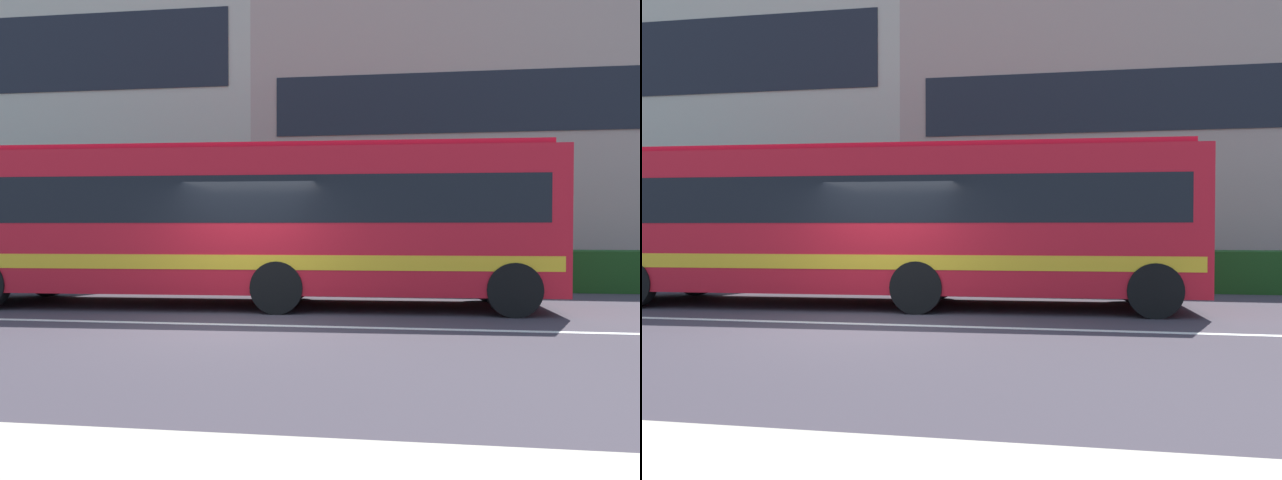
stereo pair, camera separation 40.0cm
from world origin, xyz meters
TOP-DOWN VIEW (x-y plane):
  - ground_plane at (0.00, 0.00)m, footprint 160.00×160.00m
  - lane_centre_line at (0.00, 0.00)m, footprint 60.00×0.16m
  - hedge_row_far at (3.67, 6.22)m, footprint 15.23×1.10m
  - apartment_block_left at (-11.69, 15.48)m, footprint 19.14×11.61m
  - apartment_block_right at (9.12, 15.48)m, footprint 22.49×11.61m
  - transit_bus at (-0.27, 2.44)m, footprint 12.37×3.01m

SIDE VIEW (x-z plane):
  - ground_plane at x=0.00m, z-range 0.00..0.00m
  - lane_centre_line at x=0.00m, z-range 0.00..0.01m
  - hedge_row_far at x=3.67m, z-range 0.00..1.05m
  - transit_bus at x=-0.27m, z-range 0.17..3.44m
  - apartment_block_right at x=9.12m, z-range 0.00..9.73m
  - apartment_block_left at x=-11.69m, z-range 0.00..13.35m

